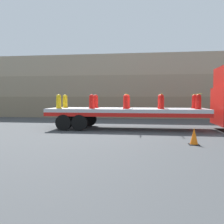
{
  "coord_description": "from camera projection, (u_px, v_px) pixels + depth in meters",
  "views": [
    {
      "loc": [
        1.12,
        -13.85,
        1.74
      ],
      "look_at": [
        -0.82,
        0.0,
        0.94
      ],
      "focal_mm": 40.0,
      "sensor_mm": 36.0,
      "label": 1
    }
  ],
  "objects": [
    {
      "name": "ground_plane",
      "position": [
        127.0,
        129.0,
        13.95
      ],
      "size": [
        120.0,
        120.0,
        0.0
      ],
      "primitive_type": "plane",
      "color": "#3F4244"
    },
    {
      "name": "rock_cliff",
      "position": [
        135.0,
        87.0,
        22.43
      ],
      "size": [
        60.0,
        3.3,
        5.51
      ],
      "color": "#84755B",
      "rests_on": "ground_plane"
    },
    {
      "name": "flatbed_trailer",
      "position": [
        118.0,
        112.0,
        13.96
      ],
      "size": [
        8.68,
        2.57,
        1.15
      ],
      "color": "#B2B2B7",
      "rests_on": "ground_plane"
    },
    {
      "name": "fire_hydrant_yellow_near_0",
      "position": [
        59.0,
        102.0,
        13.84
      ],
      "size": [
        0.35,
        0.52,
        0.78
      ],
      "color": "gold",
      "rests_on": "flatbed_trailer"
    },
    {
      "name": "fire_hydrant_yellow_far_0",
      "position": [
        65.0,
        101.0,
        14.92
      ],
      "size": [
        0.35,
        0.52,
        0.78
      ],
      "color": "gold",
      "rests_on": "flatbed_trailer"
    },
    {
      "name": "fire_hydrant_red_near_1",
      "position": [
        92.0,
        102.0,
        13.58
      ],
      "size": [
        0.35,
        0.52,
        0.78
      ],
      "color": "red",
      "rests_on": "flatbed_trailer"
    },
    {
      "name": "fire_hydrant_red_far_1",
      "position": [
        96.0,
        101.0,
        14.66
      ],
      "size": [
        0.35,
        0.52,
        0.78
      ],
      "color": "red",
      "rests_on": "flatbed_trailer"
    },
    {
      "name": "fire_hydrant_red_near_2",
      "position": [
        126.0,
        102.0,
        13.32
      ],
      "size": [
        0.35,
        0.52,
        0.78
      ],
      "color": "red",
      "rests_on": "flatbed_trailer"
    },
    {
      "name": "fire_hydrant_red_far_2",
      "position": [
        127.0,
        101.0,
        14.4
      ],
      "size": [
        0.35,
        0.52,
        0.78
      ],
      "color": "red",
      "rests_on": "flatbed_trailer"
    },
    {
      "name": "fire_hydrant_red_near_3",
      "position": [
        161.0,
        102.0,
        13.06
      ],
      "size": [
        0.35,
        0.52,
        0.78
      ],
      "color": "red",
      "rests_on": "flatbed_trailer"
    },
    {
      "name": "fire_hydrant_red_far_3",
      "position": [
        160.0,
        102.0,
        14.14
      ],
      "size": [
        0.35,
        0.52,
        0.78
      ],
      "color": "red",
      "rests_on": "flatbed_trailer"
    },
    {
      "name": "fire_hydrant_red_near_4",
      "position": [
        198.0,
        102.0,
        12.8
      ],
      "size": [
        0.35,
        0.52,
        0.78
      ],
      "color": "red",
      "rests_on": "flatbed_trailer"
    },
    {
      "name": "fire_hydrant_red_far_4",
      "position": [
        194.0,
        102.0,
        13.88
      ],
      "size": [
        0.35,
        0.52,
        0.78
      ],
      "color": "red",
      "rests_on": "flatbed_trailer"
    },
    {
      "name": "cargo_strap_rear",
      "position": [
        127.0,
        94.0,
        13.84
      ],
      "size": [
        0.05,
        2.67,
        0.01
      ],
      "color": "yellow",
      "rests_on": "fire_hydrant_red_near_2"
    },
    {
      "name": "cargo_strap_middle",
      "position": [
        161.0,
        94.0,
        13.58
      ],
      "size": [
        0.05,
        2.67,
        0.01
      ],
      "color": "yellow",
      "rests_on": "fire_hydrant_red_near_3"
    },
    {
      "name": "cargo_strap_front",
      "position": [
        196.0,
        94.0,
        13.32
      ],
      "size": [
        0.05,
        2.67,
        0.01
      ],
      "color": "yellow",
      "rests_on": "fire_hydrant_red_near_4"
    },
    {
      "name": "traffic_cone",
      "position": [
        194.0,
        136.0,
        9.24
      ],
      "size": [
        0.37,
        0.37,
        0.63
      ],
      "color": "black",
      "rests_on": "ground_plane"
    }
  ]
}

